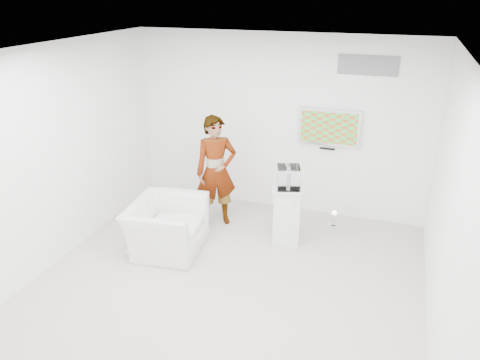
{
  "coord_description": "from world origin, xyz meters",
  "views": [
    {
      "loc": [
        1.86,
        -4.88,
        3.67
      ],
      "look_at": [
        -0.03,
        0.6,
        1.24
      ],
      "focal_mm": 35.0,
      "sensor_mm": 36.0,
      "label": 1
    }
  ],
  "objects": [
    {
      "name": "room",
      "position": [
        0.0,
        0.0,
        1.5
      ],
      "size": [
        5.01,
        5.01,
        3.0
      ],
      "color": "#A7A099",
      "rests_on": "ground"
    },
    {
      "name": "tv",
      "position": [
        0.85,
        2.45,
        1.55
      ],
      "size": [
        1.0,
        0.08,
        0.6
      ],
      "primitive_type": "cube",
      "color": "silver",
      "rests_on": "room"
    },
    {
      "name": "logo_decal",
      "position": [
        1.35,
        2.49,
        2.55
      ],
      "size": [
        0.9,
        0.02,
        0.3
      ],
      "primitive_type": "cube",
      "color": "slate",
      "rests_on": "room"
    },
    {
      "name": "person",
      "position": [
        -0.77,
        1.57,
        0.91
      ],
      "size": [
        0.79,
        0.72,
        1.82
      ],
      "primitive_type": "imported",
      "rotation": [
        0.0,
        0.0,
        0.56
      ],
      "color": "white",
      "rests_on": "room"
    },
    {
      "name": "armchair",
      "position": [
        -1.16,
        0.53,
        0.37
      ],
      "size": [
        1.11,
        1.24,
        0.75
      ],
      "primitive_type": "imported",
      "rotation": [
        0.0,
        0.0,
        1.67
      ],
      "color": "white",
      "rests_on": "room"
    },
    {
      "name": "pedestal",
      "position": [
        0.46,
        1.34,
        0.45
      ],
      "size": [
        0.51,
        0.51,
        0.9
      ],
      "primitive_type": "cube",
      "rotation": [
        0.0,
        0.0,
        0.18
      ],
      "color": "silver",
      "rests_on": "room"
    },
    {
      "name": "floor_uplight",
      "position": [
        1.1,
        2.0,
        0.14
      ],
      "size": [
        0.19,
        0.19,
        0.29
      ],
      "primitive_type": "cylinder",
      "rotation": [
        0.0,
        0.0,
        -0.05
      ],
      "color": "white",
      "rests_on": "room"
    },
    {
      "name": "vitrine",
      "position": [
        0.46,
        1.34,
        1.06
      ],
      "size": [
        0.41,
        0.41,
        0.33
      ],
      "primitive_type": "cube",
      "rotation": [
        0.0,
        0.0,
        0.31
      ],
      "color": "silver",
      "rests_on": "pedestal"
    },
    {
      "name": "console",
      "position": [
        0.46,
        1.34,
        1.01
      ],
      "size": [
        0.09,
        0.17,
        0.23
      ],
      "primitive_type": "cube",
      "rotation": [
        0.0,
        0.0,
        0.22
      ],
      "color": "silver",
      "rests_on": "pedestal"
    },
    {
      "name": "wii_remote",
      "position": [
        -0.64,
        1.83,
        1.64
      ],
      "size": [
        0.07,
        0.15,
        0.04
      ],
      "primitive_type": "cube",
      "rotation": [
        0.0,
        0.0,
        0.25
      ],
      "color": "silver",
      "rests_on": "person"
    }
  ]
}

